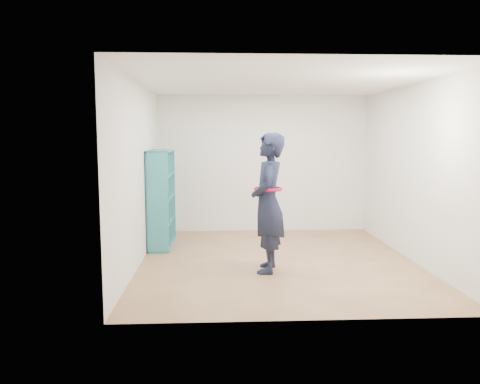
{
  "coord_description": "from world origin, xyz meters",
  "views": [
    {
      "loc": [
        -0.89,
        -6.71,
        1.84
      ],
      "look_at": [
        -0.54,
        0.3,
        0.99
      ],
      "focal_mm": 35.0,
      "sensor_mm": 36.0,
      "label": 1
    }
  ],
  "objects": [
    {
      "name": "person",
      "position": [
        -0.2,
        -0.51,
        0.94
      ],
      "size": [
        0.55,
        0.74,
        1.88
      ],
      "rotation": [
        0.0,
        0.0,
        -1.72
      ],
      "color": "black",
      "rests_on": "floor"
    },
    {
      "name": "bookshelf",
      "position": [
        -1.84,
        1.11,
        0.78
      ],
      "size": [
        0.35,
        1.2,
        1.6
      ],
      "color": "#276D7B",
      "rests_on": "floor"
    },
    {
      "name": "wall_left",
      "position": [
        -2.0,
        0.0,
        1.3
      ],
      "size": [
        0.02,
        4.5,
        2.6
      ],
      "primitive_type": "cube",
      "color": "silver",
      "rests_on": "floor"
    },
    {
      "name": "wall_front",
      "position": [
        0.0,
        -2.25,
        1.3
      ],
      "size": [
        4.0,
        0.02,
        2.6
      ],
      "primitive_type": "cube",
      "color": "silver",
      "rests_on": "floor"
    },
    {
      "name": "smartphone",
      "position": [
        -0.33,
        -0.41,
        1.06
      ],
      "size": [
        0.02,
        0.08,
        0.12
      ],
      "rotation": [
        0.25,
        0.0,
        0.14
      ],
      "color": "silver",
      "rests_on": "person"
    },
    {
      "name": "ceiling",
      "position": [
        0.0,
        0.0,
        2.6
      ],
      "size": [
        4.5,
        4.5,
        0.0
      ],
      "primitive_type": "plane",
      "color": "white",
      "rests_on": "wall_back"
    },
    {
      "name": "wall_back",
      "position": [
        0.0,
        2.25,
        1.3
      ],
      "size": [
        4.0,
        0.02,
        2.6
      ],
      "primitive_type": "cube",
      "color": "silver",
      "rests_on": "floor"
    },
    {
      "name": "floor",
      "position": [
        0.0,
        0.0,
        0.0
      ],
      "size": [
        4.5,
        4.5,
        0.0
      ],
      "primitive_type": "plane",
      "color": "brown",
      "rests_on": "ground"
    },
    {
      "name": "wall_right",
      "position": [
        2.0,
        0.0,
        1.3
      ],
      "size": [
        0.02,
        4.5,
        2.6
      ],
      "primitive_type": "cube",
      "color": "silver",
      "rests_on": "floor"
    }
  ]
}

